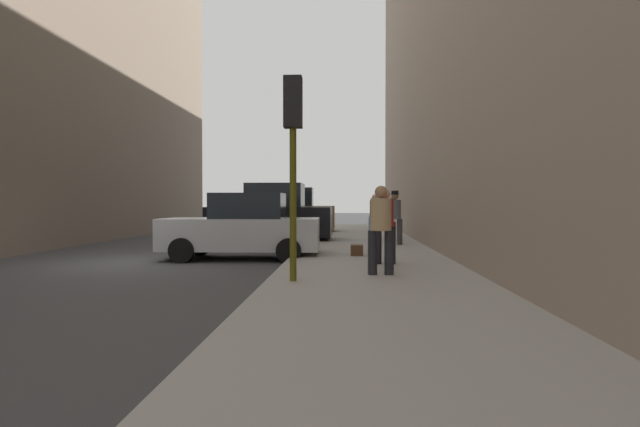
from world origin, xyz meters
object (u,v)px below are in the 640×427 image
at_px(pedestrian_with_beanie, 395,215).
at_px(traffic_light, 293,133).
at_px(parked_black_suv, 271,216).
at_px(fire_hydrant, 321,229).
at_px(rolling_suitcase, 390,231).
at_px(pedestrian_in_red_jacket, 385,222).
at_px(parked_silver_sedan, 243,228).
at_px(parked_bronze_suv, 288,213).
at_px(pedestrian_in_tan_coat, 381,225).
at_px(pedestrian_in_jeans, 375,214).
at_px(duffel_bag, 357,250).

bearing_deg(pedestrian_with_beanie, traffic_light, -108.27).
xyz_separation_m(parked_black_suv, pedestrian_with_beanie, (4.40, -2.08, 0.10)).
bearing_deg(fire_hydrant, parked_black_suv, -151.36).
bearing_deg(rolling_suitcase, pedestrian_in_red_jacket, -96.07).
height_order(fire_hydrant, pedestrian_in_red_jacket, pedestrian_in_red_jacket).
height_order(parked_silver_sedan, fire_hydrant, parked_silver_sedan).
xyz_separation_m(parked_bronze_suv, pedestrian_in_tan_coat, (3.46, -14.56, 0.07)).
relative_size(parked_black_suv, fire_hydrant, 6.57).
relative_size(pedestrian_in_red_jacket, rolling_suitcase, 1.64).
bearing_deg(traffic_light, pedestrian_in_jeans, 78.83).
distance_m(parked_silver_sedan, parked_bronze_suv, 10.77).
bearing_deg(parked_silver_sedan, rolling_suitcase, 48.73).
bearing_deg(parked_bronze_suv, parked_black_suv, -90.00).
distance_m(traffic_light, pedestrian_with_beanie, 8.29).
bearing_deg(parked_black_suv, pedestrian_in_red_jacket, -63.20).
relative_size(parked_silver_sedan, rolling_suitcase, 4.09).
xyz_separation_m(fire_hydrant, traffic_light, (0.05, -10.79, 2.26)).
bearing_deg(parked_bronze_suv, pedestrian_with_beanie, -60.20).
bearing_deg(pedestrian_in_tan_coat, parked_bronze_suv, 103.36).
bearing_deg(fire_hydrant, rolling_suitcase, -23.02).
relative_size(parked_black_suv, pedestrian_with_beanie, 2.60).
bearing_deg(fire_hydrant, parked_silver_sedan, -106.35).
bearing_deg(pedestrian_in_red_jacket, pedestrian_with_beanie, 81.86).
bearing_deg(pedestrian_with_beanie, parked_bronze_suv, 119.80).
bearing_deg(traffic_light, parked_silver_sedan, 111.78).
relative_size(parked_black_suv, pedestrian_in_jeans, 2.70).
bearing_deg(parked_silver_sedan, parked_bronze_suv, 90.00).
bearing_deg(pedestrian_with_beanie, pedestrian_in_red_jacket, -98.14).
distance_m(pedestrian_in_red_jacket, duffel_bag, 2.05).
bearing_deg(parked_bronze_suv, pedestrian_in_tan_coat, -76.64).
height_order(parked_silver_sedan, parked_black_suv, parked_black_suv).
relative_size(parked_bronze_suv, fire_hydrant, 6.59).
distance_m(parked_bronze_suv, pedestrian_in_jeans, 6.32).
distance_m(pedestrian_in_jeans, pedestrian_with_beanie, 2.77).
relative_size(pedestrian_in_jeans, duffel_bag, 3.89).
distance_m(parked_bronze_suv, duffel_bag, 11.52).
distance_m(parked_black_suv, pedestrian_in_red_jacket, 8.13).
relative_size(parked_bronze_suv, pedestrian_in_jeans, 2.71).
xyz_separation_m(pedestrian_with_beanie, duffel_bag, (-1.33, -3.38, -0.85)).
height_order(pedestrian_with_beanie, pedestrian_in_red_jacket, pedestrian_with_beanie).
bearing_deg(pedestrian_in_tan_coat, pedestrian_in_red_jacket, 83.09).
relative_size(pedestrian_in_jeans, rolling_suitcase, 1.64).
xyz_separation_m(fire_hydrant, pedestrian_in_tan_coat, (1.65, -9.94, 0.61)).
bearing_deg(rolling_suitcase, pedestrian_in_tan_coat, -96.23).
distance_m(fire_hydrant, traffic_light, 11.02).
bearing_deg(pedestrian_in_jeans, duffel_bag, -97.84).
bearing_deg(pedestrian_in_jeans, parked_bronze_suv, 128.27).
relative_size(parked_black_suv, traffic_light, 1.28).
height_order(parked_black_suv, traffic_light, traffic_light).
height_order(pedestrian_in_tan_coat, duffel_bag, pedestrian_in_tan_coat).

